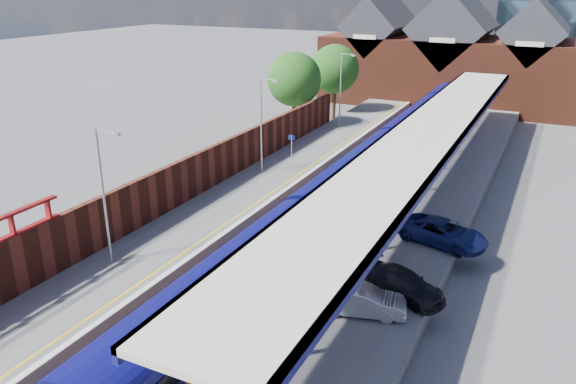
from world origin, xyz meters
name	(u,v)px	position (x,y,z in m)	size (l,w,h in m)	color
ground	(377,166)	(0.00, 30.00, 0.00)	(240.00, 240.00, 0.00)	#5B5B5E
ballast_bed	(332,207)	(0.00, 20.00, 0.03)	(6.00, 76.00, 0.06)	#473D33
rails	(332,205)	(0.00, 20.00, 0.12)	(4.51, 76.00, 0.14)	slate
left_platform	(261,188)	(-5.50, 20.00, 0.50)	(5.00, 76.00, 1.00)	#565659
right_platform	(421,216)	(6.00, 20.00, 0.50)	(6.00, 76.00, 1.00)	#565659
coping_left	(291,186)	(-3.15, 20.00, 1.02)	(0.30, 76.00, 0.05)	silver
coping_right	(378,201)	(3.15, 20.00, 1.02)	(0.30, 76.00, 0.05)	silver
yellow_line	(283,185)	(-3.75, 20.00, 1.01)	(0.14, 76.00, 0.01)	yellow
train	(392,148)	(1.49, 28.63, 2.12)	(2.87, 65.91, 3.45)	#0B0B52
canopy	(426,134)	(5.48, 21.95, 5.25)	(4.50, 52.00, 4.48)	navy
lamp_post_b	(105,188)	(-6.36, 6.00, 4.99)	(1.48, 0.18, 7.00)	#A5A8AA
lamp_post_c	(263,119)	(-6.36, 22.00, 4.99)	(1.48, 0.18, 7.00)	#A5A8AA
lamp_post_d	(342,85)	(-6.36, 38.00, 4.99)	(1.48, 0.18, 7.00)	#A5A8AA
platform_sign	(292,145)	(-5.00, 24.00, 2.69)	(0.55, 0.08, 2.50)	#A5A8AA
brick_wall	(174,184)	(-8.10, 13.54, 2.45)	(0.35, 50.00, 3.86)	#572517
station_building	(450,59)	(0.00, 58.00, 5.45)	(30.00, 12.12, 13.78)	#572517
tree_near	(295,81)	(-10.35, 35.91, 5.35)	(5.20, 5.20, 8.10)	#382314
tree_far	(336,71)	(-9.35, 43.91, 5.35)	(5.20, 5.20, 8.10)	#382314
parked_car_silver	(361,300)	(6.48, 7.05, 1.63)	(1.33, 3.81, 1.26)	#ACABB0
parked_car_dark	(403,284)	(7.69, 9.28, 1.59)	(1.66, 4.09, 1.19)	black
parked_car_blue	(443,232)	(8.19, 15.46, 1.67)	(2.22, 4.82, 1.34)	navy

